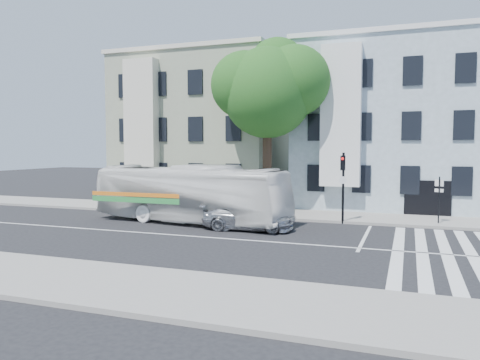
% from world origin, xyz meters
% --- Properties ---
extents(ground, '(120.00, 120.00, 0.00)m').
position_xyz_m(ground, '(0.00, 0.00, 0.00)').
color(ground, black).
rests_on(ground, ground).
extents(sidewalk_far, '(80.00, 4.00, 0.15)m').
position_xyz_m(sidewalk_far, '(0.00, 8.00, 0.07)').
color(sidewalk_far, gray).
rests_on(sidewalk_far, ground).
extents(sidewalk_near, '(80.00, 4.00, 0.15)m').
position_xyz_m(sidewalk_near, '(0.00, -8.00, 0.07)').
color(sidewalk_near, gray).
rests_on(sidewalk_near, ground).
extents(building_left, '(12.00, 10.00, 11.00)m').
position_xyz_m(building_left, '(-7.00, 15.00, 5.50)').
color(building_left, gray).
rests_on(building_left, ground).
extents(building_right, '(12.00, 10.00, 11.00)m').
position_xyz_m(building_right, '(7.00, 15.00, 5.50)').
color(building_right, '#90A3AC').
rests_on(building_right, ground).
extents(street_tree, '(7.30, 5.90, 11.10)m').
position_xyz_m(street_tree, '(0.06, 8.74, 7.83)').
color(street_tree, '#2D2116').
rests_on(street_tree, ground).
extents(bus, '(4.53, 11.74, 3.19)m').
position_xyz_m(bus, '(-2.96, 3.52, 1.60)').
color(bus, white).
rests_on(bus, ground).
extents(sedan, '(2.16, 4.68, 1.33)m').
position_xyz_m(sedan, '(0.80, 2.46, 0.66)').
color(sedan, '#A6A7AD').
rests_on(sedan, ground).
extents(hedge, '(8.36, 3.34, 0.70)m').
position_xyz_m(hedge, '(-4.45, 6.80, 0.50)').
color(hedge, '#305F1F').
rests_on(hedge, sidewalk_far).
extents(traffic_signal, '(0.40, 0.52, 3.86)m').
position_xyz_m(traffic_signal, '(5.01, 5.94, 2.49)').
color(traffic_signal, black).
rests_on(traffic_signal, ground).
extents(far_sign_pole, '(0.43, 0.23, 2.46)m').
position_xyz_m(far_sign_pole, '(9.85, 7.05, 1.71)').
color(far_sign_pole, black).
rests_on(far_sign_pole, sidewalk_far).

